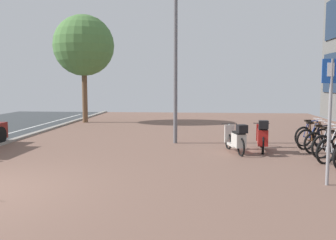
# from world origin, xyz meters

# --- Properties ---
(ground) EXTENTS (21.00, 40.00, 0.13)m
(ground) POSITION_xyz_m (1.43, 0.00, -0.02)
(ground) COLOR #2F3336
(bicycle_rack_01) EXTENTS (1.20, 0.73, 0.98)m
(bicycle_rack_01) POSITION_xyz_m (8.16, 3.56, 0.34)
(bicycle_rack_01) COLOR black
(bicycle_rack_01) RESTS_ON ground
(bicycle_rack_02) EXTENTS (1.27, 0.60, 0.98)m
(bicycle_rack_02) POSITION_xyz_m (8.29, 4.26, 0.34)
(bicycle_rack_02) COLOR black
(bicycle_rack_02) RESTS_ON ground
(bicycle_rack_03) EXTENTS (1.27, 0.53, 0.96)m
(bicycle_rack_03) POSITION_xyz_m (8.29, 4.96, 0.34)
(bicycle_rack_03) COLOR black
(bicycle_rack_03) RESTS_ON ground
(bicycle_rack_04) EXTENTS (1.29, 0.60, 0.97)m
(bicycle_rack_04) POSITION_xyz_m (8.24, 5.66, 0.34)
(bicycle_rack_04) COLOR black
(bicycle_rack_04) RESTS_ON ground
(bicycle_rack_05) EXTENTS (1.30, 0.58, 0.97)m
(bicycle_rack_05) POSITION_xyz_m (8.36, 6.36, 0.34)
(bicycle_rack_05) COLOR black
(bicycle_rack_05) RESTS_ON ground
(scooter_near) EXTENTS (0.54, 1.78, 1.05)m
(scooter_near) POSITION_xyz_m (6.48, 5.05, 0.47)
(scooter_near) COLOR black
(scooter_near) RESTS_ON ground
(scooter_mid) EXTENTS (0.71, 1.74, 0.96)m
(scooter_mid) POSITION_xyz_m (5.64, 4.68, 0.44)
(scooter_mid) COLOR black
(scooter_mid) RESTS_ON ground
(parking_sign) EXTENTS (0.40, 0.07, 2.66)m
(parking_sign) POSITION_xyz_m (7.22, 1.22, 1.63)
(parking_sign) COLOR gray
(parking_sign) RESTS_ON ground
(lamp_post) EXTENTS (0.20, 0.52, 6.16)m
(lamp_post) POSITION_xyz_m (3.64, 6.45, 3.40)
(lamp_post) COLOR slate
(lamp_post) RESTS_ON ground
(street_tree) EXTENTS (3.23, 3.23, 5.74)m
(street_tree) POSITION_xyz_m (-1.71, 12.98, 4.11)
(street_tree) COLOR brown
(street_tree) RESTS_ON ground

